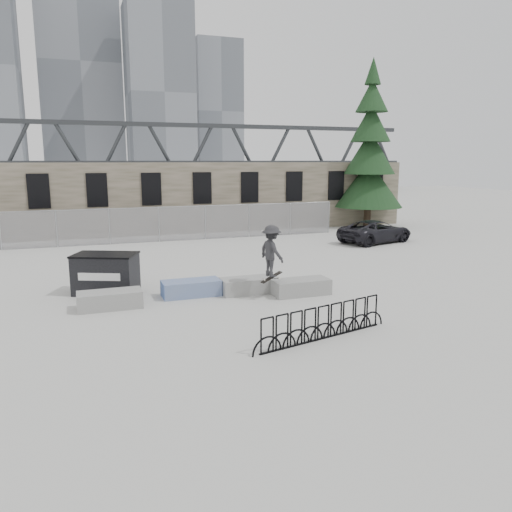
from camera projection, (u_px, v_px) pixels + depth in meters
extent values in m
plane|color=#B1B0AC|center=(216.00, 296.00, 17.37)|extent=(120.00, 120.00, 0.00)
cube|color=#625948|center=(149.00, 198.00, 31.97)|extent=(36.00, 2.50, 4.50)
cube|color=black|center=(39.00, 191.00, 28.55)|extent=(1.20, 0.12, 2.00)
cube|color=black|center=(97.00, 190.00, 29.61)|extent=(1.20, 0.12, 2.00)
cube|color=black|center=(151.00, 189.00, 30.67)|extent=(1.20, 0.12, 2.00)
cube|color=black|center=(202.00, 188.00, 31.73)|extent=(1.20, 0.12, 2.00)
cube|color=black|center=(250.00, 187.00, 32.79)|extent=(1.20, 0.12, 2.00)
cube|color=black|center=(294.00, 186.00, 33.85)|extent=(1.20, 0.12, 2.00)
cube|color=black|center=(336.00, 186.00, 34.91)|extent=(1.20, 0.12, 2.00)
cube|color=black|center=(375.00, 185.00, 35.97)|extent=(1.20, 0.12, 2.00)
cylinder|color=gray|center=(0.00, 231.00, 26.01)|extent=(0.06, 0.06, 2.00)
cylinder|color=gray|center=(57.00, 229.00, 26.92)|extent=(0.06, 0.06, 2.00)
cylinder|color=gray|center=(109.00, 227.00, 27.83)|extent=(0.06, 0.06, 2.00)
cylinder|color=gray|center=(159.00, 225.00, 28.74)|extent=(0.06, 0.06, 2.00)
cylinder|color=gray|center=(205.00, 223.00, 29.65)|extent=(0.06, 0.06, 2.00)
cylinder|color=gray|center=(249.00, 221.00, 30.56)|extent=(0.06, 0.06, 2.00)
cylinder|color=gray|center=(290.00, 219.00, 31.47)|extent=(0.06, 0.06, 2.00)
cylinder|color=gray|center=(329.00, 217.00, 32.38)|extent=(0.06, 0.06, 2.00)
cube|color=#99999E|center=(159.00, 225.00, 28.74)|extent=(22.00, 0.02, 2.00)
cylinder|color=gray|center=(158.00, 207.00, 28.55)|extent=(22.00, 0.04, 0.04)
cube|color=#969693|center=(110.00, 300.00, 15.87)|extent=(2.00, 0.90, 0.54)
cube|color=#2D471E|center=(109.00, 293.00, 15.83)|extent=(1.76, 0.66, 0.10)
cube|color=#395CAC|center=(191.00, 288.00, 17.32)|extent=(2.00, 0.90, 0.54)
cube|color=#2D471E|center=(191.00, 282.00, 17.28)|extent=(1.76, 0.66, 0.10)
cube|color=#969693|center=(249.00, 285.00, 17.71)|extent=(2.00, 0.90, 0.54)
cube|color=#2D471E|center=(249.00, 280.00, 17.67)|extent=(1.76, 0.66, 0.10)
cube|color=#969693|center=(301.00, 287.00, 17.49)|extent=(2.00, 0.90, 0.54)
cube|color=#2D471E|center=(301.00, 281.00, 17.45)|extent=(1.76, 0.66, 0.10)
cube|color=black|center=(106.00, 274.00, 17.62)|extent=(2.42, 1.99, 1.36)
cube|color=black|center=(105.00, 255.00, 17.49)|extent=(2.49, 2.06, 0.06)
cube|color=white|center=(99.00, 277.00, 16.98)|extent=(1.35, 0.60, 0.26)
cube|color=black|center=(323.00, 338.00, 13.16)|extent=(3.94, 1.04, 0.04)
torus|color=black|center=(267.00, 336.00, 12.10)|extent=(0.88, 0.26, 0.89)
torus|color=black|center=(282.00, 332.00, 12.35)|extent=(0.88, 0.26, 0.89)
torus|color=black|center=(296.00, 329.00, 12.59)|extent=(0.88, 0.26, 0.89)
torus|color=black|center=(310.00, 326.00, 12.84)|extent=(0.88, 0.26, 0.89)
torus|color=black|center=(323.00, 323.00, 13.08)|extent=(0.88, 0.26, 0.89)
torus|color=black|center=(336.00, 320.00, 13.33)|extent=(0.88, 0.26, 0.89)
torus|color=black|center=(348.00, 317.00, 13.57)|extent=(0.88, 0.26, 0.89)
torus|color=black|center=(360.00, 314.00, 13.82)|extent=(0.88, 0.26, 0.89)
torus|color=black|center=(372.00, 311.00, 14.06)|extent=(0.88, 0.26, 0.89)
cylinder|color=#38281E|center=(367.00, 208.00, 35.40)|extent=(0.50, 0.50, 2.57)
cone|color=black|center=(368.00, 184.00, 35.08)|extent=(4.77, 4.77, 3.20)
cone|color=black|center=(370.00, 152.00, 34.66)|extent=(3.57, 3.57, 3.00)
cone|color=black|center=(371.00, 122.00, 34.28)|extent=(2.75, 2.75, 2.60)
cone|color=black|center=(372.00, 95.00, 33.94)|extent=(2.22, 2.22, 2.20)
cone|color=black|center=(373.00, 71.00, 33.64)|extent=(1.11, 1.11, 1.80)
cube|color=slate|center=(80.00, 67.00, 104.63)|extent=(16.00, 14.00, 48.00)
cube|color=slate|center=(159.00, 96.00, 96.72)|extent=(12.00, 12.00, 34.00)
cube|color=slate|center=(216.00, 113.00, 110.98)|extent=(10.00, 10.00, 30.00)
cube|color=#2D3033|center=(182.00, 165.00, 70.78)|extent=(70.00, 3.00, 1.20)
cube|color=#2D3033|center=(181.00, 125.00, 69.74)|extent=(70.00, 0.60, 0.60)
cube|color=gray|center=(365.00, 177.00, 81.09)|extent=(2.00, 3.00, 4.00)
imported|color=black|center=(376.00, 231.00, 28.57)|extent=(5.00, 3.27, 1.28)
imported|color=#29292C|center=(272.00, 251.00, 16.77)|extent=(0.91, 1.26, 1.75)
cube|color=black|center=(271.00, 277.00, 16.94)|extent=(0.77, 0.30, 0.34)
cylinder|color=beige|center=(264.00, 280.00, 16.79)|extent=(0.06, 0.03, 0.06)
cylinder|color=beige|center=(263.00, 279.00, 16.92)|extent=(0.06, 0.03, 0.06)
cylinder|color=beige|center=(280.00, 278.00, 16.97)|extent=(0.06, 0.03, 0.06)
cylinder|color=beige|center=(278.00, 278.00, 17.10)|extent=(0.06, 0.03, 0.06)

